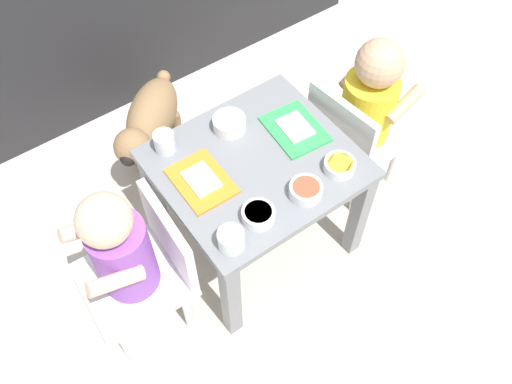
{
  "coord_description": "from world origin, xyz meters",
  "views": [
    {
      "loc": [
        -0.56,
        -0.77,
        1.64
      ],
      "look_at": [
        0.0,
        0.0,
        0.28
      ],
      "focal_mm": 37.97,
      "sensor_mm": 36.0,
      "label": 1
    }
  ],
  "objects_px": {
    "food_tray_left": "(202,181)",
    "water_cup_right": "(231,240)",
    "food_tray_right": "(295,128)",
    "seated_child_left": "(127,254)",
    "dining_table": "(256,179)",
    "veggie_bowl_near": "(340,165)",
    "dog": "(150,121)",
    "seated_child_right": "(366,105)",
    "veggie_bowl_far": "(306,190)",
    "cereal_bowl_right_side": "(229,123)",
    "cereal_bowl_left_side": "(258,215)",
    "water_cup_left": "(165,143)"
  },
  "relations": [
    {
      "from": "dining_table",
      "to": "dog",
      "type": "distance_m",
      "value": 0.53
    },
    {
      "from": "veggie_bowl_far",
      "to": "food_tray_right",
      "type": "bearing_deg",
      "value": 58.72
    },
    {
      "from": "veggie_bowl_near",
      "to": "cereal_bowl_left_side",
      "type": "relative_size",
      "value": 1.01
    },
    {
      "from": "water_cup_right",
      "to": "veggie_bowl_far",
      "type": "relative_size",
      "value": 0.77
    },
    {
      "from": "food_tray_right",
      "to": "water_cup_right",
      "type": "relative_size",
      "value": 2.85
    },
    {
      "from": "seated_child_left",
      "to": "seated_child_right",
      "type": "distance_m",
      "value": 0.87
    },
    {
      "from": "veggie_bowl_far",
      "to": "veggie_bowl_near",
      "type": "relative_size",
      "value": 1.02
    },
    {
      "from": "veggie_bowl_far",
      "to": "water_cup_right",
      "type": "bearing_deg",
      "value": -176.82
    },
    {
      "from": "seated_child_left",
      "to": "veggie_bowl_near",
      "type": "xyz_separation_m",
      "value": [
        0.61,
        -0.13,
        0.05
      ]
    },
    {
      "from": "seated_child_right",
      "to": "water_cup_right",
      "type": "xyz_separation_m",
      "value": [
        -0.64,
        -0.19,
        0.06
      ]
    },
    {
      "from": "food_tray_right",
      "to": "cereal_bowl_left_side",
      "type": "bearing_deg",
      "value": -145.18
    },
    {
      "from": "food_tray_left",
      "to": "water_cup_right",
      "type": "bearing_deg",
      "value": -102.03
    },
    {
      "from": "cereal_bowl_right_side",
      "to": "veggie_bowl_near",
      "type": "height_order",
      "value": "cereal_bowl_right_side"
    },
    {
      "from": "seated_child_right",
      "to": "water_cup_left",
      "type": "height_order",
      "value": "seated_child_right"
    },
    {
      "from": "seated_child_left",
      "to": "dog",
      "type": "bearing_deg",
      "value": 58.08
    },
    {
      "from": "water_cup_left",
      "to": "cereal_bowl_left_side",
      "type": "relative_size",
      "value": 0.72
    },
    {
      "from": "water_cup_right",
      "to": "food_tray_left",
      "type": "bearing_deg",
      "value": 77.97
    },
    {
      "from": "dog",
      "to": "veggie_bowl_far",
      "type": "relative_size",
      "value": 4.14
    },
    {
      "from": "veggie_bowl_near",
      "to": "food_tray_left",
      "type": "bearing_deg",
      "value": 150.84
    },
    {
      "from": "seated_child_right",
      "to": "cereal_bowl_left_side",
      "type": "xyz_separation_m",
      "value": [
        -0.54,
        -0.16,
        0.06
      ]
    },
    {
      "from": "water_cup_right",
      "to": "veggie_bowl_near",
      "type": "bearing_deg",
      "value": 3.87
    },
    {
      "from": "seated_child_right",
      "to": "water_cup_left",
      "type": "distance_m",
      "value": 0.65
    },
    {
      "from": "dog",
      "to": "water_cup_left",
      "type": "bearing_deg",
      "value": -104.75
    },
    {
      "from": "food_tray_left",
      "to": "dog",
      "type": "bearing_deg",
      "value": 82.58
    },
    {
      "from": "dog",
      "to": "seated_child_right",
      "type": "bearing_deg",
      "value": -42.79
    },
    {
      "from": "food_tray_left",
      "to": "water_cup_left",
      "type": "height_order",
      "value": "water_cup_left"
    },
    {
      "from": "cereal_bowl_left_side",
      "to": "food_tray_right",
      "type": "bearing_deg",
      "value": 34.82
    },
    {
      "from": "food_tray_right",
      "to": "veggie_bowl_far",
      "type": "xyz_separation_m",
      "value": [
        -0.12,
        -0.2,
        0.01
      ]
    },
    {
      "from": "dining_table",
      "to": "veggie_bowl_near",
      "type": "bearing_deg",
      "value": -42.44
    },
    {
      "from": "food_tray_left",
      "to": "food_tray_right",
      "type": "distance_m",
      "value": 0.33
    },
    {
      "from": "veggie_bowl_near",
      "to": "cereal_bowl_left_side",
      "type": "xyz_separation_m",
      "value": [
        -0.28,
        -0.0,
        0.0
      ]
    },
    {
      "from": "seated_child_left",
      "to": "cereal_bowl_right_side",
      "type": "xyz_separation_m",
      "value": [
        0.44,
        0.18,
        0.06
      ]
    },
    {
      "from": "food_tray_right",
      "to": "food_tray_left",
      "type": "bearing_deg",
      "value": 180.0
    },
    {
      "from": "seated_child_left",
      "to": "cereal_bowl_right_side",
      "type": "relative_size",
      "value": 6.62
    },
    {
      "from": "seated_child_right",
      "to": "cereal_bowl_left_side",
      "type": "bearing_deg",
      "value": -163.25
    },
    {
      "from": "seated_child_right",
      "to": "veggie_bowl_near",
      "type": "xyz_separation_m",
      "value": [
        -0.26,
        -0.16,
        0.06
      ]
    },
    {
      "from": "water_cup_left",
      "to": "seated_child_left",
      "type": "bearing_deg",
      "value": -138.78
    },
    {
      "from": "food_tray_left",
      "to": "seated_child_left",
      "type": "bearing_deg",
      "value": -167.65
    },
    {
      "from": "seated_child_right",
      "to": "cereal_bowl_right_side",
      "type": "distance_m",
      "value": 0.45
    },
    {
      "from": "dog",
      "to": "water_cup_right",
      "type": "distance_m",
      "value": 0.73
    },
    {
      "from": "dining_table",
      "to": "seated_child_right",
      "type": "height_order",
      "value": "seated_child_right"
    },
    {
      "from": "dining_table",
      "to": "water_cup_left",
      "type": "xyz_separation_m",
      "value": [
        -0.18,
        0.19,
        0.11
      ]
    },
    {
      "from": "seated_child_right",
      "to": "food_tray_left",
      "type": "xyz_separation_m",
      "value": [
        -0.6,
        0.03,
        0.04
      ]
    },
    {
      "from": "seated_child_right",
      "to": "food_tray_right",
      "type": "distance_m",
      "value": 0.28
    },
    {
      "from": "seated_child_left",
      "to": "cereal_bowl_left_side",
      "type": "xyz_separation_m",
      "value": [
        0.33,
        -0.13,
        0.05
      ]
    },
    {
      "from": "food_tray_right",
      "to": "water_cup_right",
      "type": "height_order",
      "value": "water_cup_right"
    },
    {
      "from": "food_tray_left",
      "to": "water_cup_right",
      "type": "distance_m",
      "value": 0.22
    },
    {
      "from": "seated_child_right",
      "to": "food_tray_right",
      "type": "height_order",
      "value": "seated_child_right"
    },
    {
      "from": "seated_child_left",
      "to": "dog",
      "type": "xyz_separation_m",
      "value": [
        0.33,
        0.53,
        -0.18
      ]
    },
    {
      "from": "dog",
      "to": "cereal_bowl_left_side",
      "type": "height_order",
      "value": "cereal_bowl_left_side"
    }
  ]
}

